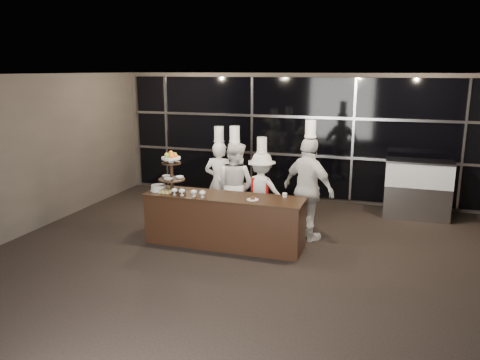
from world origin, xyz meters
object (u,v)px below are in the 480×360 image
(buffet_counter, at_px, (224,220))
(chef_b, at_px, (235,185))
(chef_d, at_px, (308,189))
(chef_a, at_px, (219,181))
(display_case, at_px, (418,186))
(layer_cake, at_px, (158,188))
(display_stand, at_px, (171,169))
(chef_c, at_px, (261,190))

(buffet_counter, relative_size, chef_b, 1.40)
(chef_d, bearing_deg, chef_a, 166.69)
(display_case, distance_m, chef_d, 2.84)
(layer_cake, xyz_separation_m, chef_a, (0.72, 1.24, -0.10))
(chef_b, bearing_deg, display_stand, -130.70)
(layer_cake, xyz_separation_m, chef_c, (1.62, 1.20, -0.20))
(layer_cake, relative_size, display_case, 0.22)
(display_stand, bearing_deg, display_case, 32.82)
(chef_a, distance_m, chef_d, 1.95)
(layer_cake, distance_m, chef_a, 1.44)
(buffet_counter, distance_m, chef_c, 1.24)
(chef_a, bearing_deg, layer_cake, -120.07)
(chef_c, bearing_deg, display_case, 28.98)
(display_stand, xyz_separation_m, chef_c, (1.36, 1.15, -0.57))
(display_stand, height_order, chef_b, chef_b)
(buffet_counter, relative_size, layer_cake, 9.47)
(layer_cake, height_order, display_case, display_case)
(display_case, distance_m, chef_b, 3.89)
(display_case, bearing_deg, chef_b, -152.71)
(display_case, relative_size, chef_c, 0.74)
(chef_c, bearing_deg, chef_a, 177.14)
(chef_c, bearing_deg, chef_d, -22.04)
(chef_a, relative_size, chef_c, 1.09)
(chef_b, bearing_deg, layer_cake, -136.65)
(layer_cake, height_order, chef_b, chef_b)
(layer_cake, distance_m, chef_d, 2.73)
(layer_cake, bearing_deg, display_case, 31.81)
(buffet_counter, distance_m, chef_a, 1.37)
(display_stand, height_order, display_case, display_stand)
(chef_a, bearing_deg, display_case, 22.45)
(chef_a, bearing_deg, buffet_counter, -65.96)
(layer_cake, bearing_deg, display_stand, 11.18)
(display_stand, xyz_separation_m, layer_cake, (-0.25, -0.05, -0.37))
(buffet_counter, distance_m, chef_d, 1.63)
(buffet_counter, xyz_separation_m, chef_b, (-0.14, 1.00, 0.41))
(buffet_counter, bearing_deg, chef_a, 114.04)
(display_stand, bearing_deg, chef_d, 17.58)
(display_stand, height_order, chef_d, chef_d)
(display_case, xyz_separation_m, chef_d, (-1.96, -2.04, 0.29))
(buffet_counter, xyz_separation_m, display_stand, (-1.00, -0.00, 0.87))
(layer_cake, height_order, chef_c, chef_c)
(buffet_counter, height_order, display_case, display_case)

